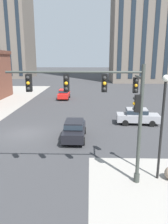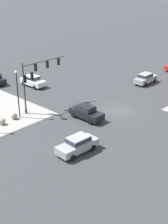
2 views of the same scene
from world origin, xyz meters
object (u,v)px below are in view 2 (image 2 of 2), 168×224
at_px(bollard_sphere_curb_a, 14,116).
at_px(car_main_northbound_near, 146,78).
at_px(traffic_signal_main, 35,77).
at_px(bollard_sphere_curb_b, 2,122).
at_px(car_main_mid, 33,80).
at_px(car_main_southbound_far, 78,144).
at_px(street_lamp_corner_near, 17,89).
at_px(car_cross_eastbound, 86,112).

relative_size(bollard_sphere_curb_a, car_main_northbound_near, 0.18).
height_order(traffic_signal_main, bollard_sphere_curb_b, traffic_signal_main).
xyz_separation_m(traffic_signal_main, bollard_sphere_curb_a, (3.64, 0.14, -4.12)).
xyz_separation_m(traffic_signal_main, car_main_northbound_near, (-18.74, 4.39, -3.59)).
distance_m(traffic_signal_main, bollard_sphere_curb_a, 5.51).
bearing_deg(bollard_sphere_curb_a, traffic_signal_main, -177.81).
distance_m(traffic_signal_main, car_main_mid, 10.30).
relative_size(traffic_signal_main, bollard_sphere_curb_b, 9.22).
distance_m(bollard_sphere_curb_a, car_main_northbound_near, 22.79).
distance_m(car_main_southbound_far, car_main_mid, 21.35).
distance_m(street_lamp_corner_near, car_main_southbound_far, 11.37).
bearing_deg(car_main_northbound_near, street_lamp_corner_near, -10.82).
xyz_separation_m(street_lamp_corner_near, car_main_mid, (-8.53, -8.09, -2.78)).
bearing_deg(car_cross_eastbound, bollard_sphere_curb_a, -46.52).
bearing_deg(car_main_mid, car_main_northbound_near, 137.00).
height_order(bollard_sphere_curb_a, car_main_southbound_far, car_main_southbound_far).
height_order(bollard_sphere_curb_a, street_lamp_corner_near, street_lamp_corner_near).
bearing_deg(car_main_northbound_near, bollard_sphere_curb_a, -10.74).
distance_m(traffic_signal_main, street_lamp_corner_near, 3.02).
relative_size(bollard_sphere_curb_a, car_cross_eastbound, 0.18).
relative_size(bollard_sphere_curb_b, car_main_mid, 0.17).
distance_m(bollard_sphere_curb_a, car_cross_eastbound, 8.79).
xyz_separation_m(car_main_northbound_near, car_main_mid, (13.11, -12.23, 0.00)).
relative_size(car_main_northbound_near, car_main_mid, 0.99).
bearing_deg(car_main_southbound_far, street_lamp_corner_near, -95.64).
bearing_deg(bollard_sphere_curb_b, car_cross_eastbound, 142.38).
height_order(street_lamp_corner_near, car_cross_eastbound, street_lamp_corner_near).
bearing_deg(bollard_sphere_curb_b, bollard_sphere_curb_a, -172.13).
bearing_deg(bollard_sphere_curb_a, car_main_southbound_far, 88.28).
bearing_deg(bollard_sphere_curb_b, car_main_mid, -143.57).
relative_size(bollard_sphere_curb_b, car_main_southbound_far, 0.17).
distance_m(bollard_sphere_curb_a, car_main_mid, 12.25).
bearing_deg(bollard_sphere_curb_b, car_main_southbound_far, 98.17).
bearing_deg(bollard_sphere_curb_b, street_lamp_corner_near, -176.72).
bearing_deg(bollard_sphere_curb_a, car_cross_eastbound, 133.48).
distance_m(street_lamp_corner_near, car_cross_eastbound, 8.66).
bearing_deg(car_main_mid, car_cross_eastbound, 77.28).
height_order(traffic_signal_main, bollard_sphere_curb_a, traffic_signal_main).
height_order(traffic_signal_main, car_main_mid, traffic_signal_main).
relative_size(car_main_northbound_near, car_cross_eastbound, 1.00).
height_order(car_main_southbound_far, car_main_mid, same).
distance_m(bollard_sphere_curb_b, street_lamp_corner_near, 4.24).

